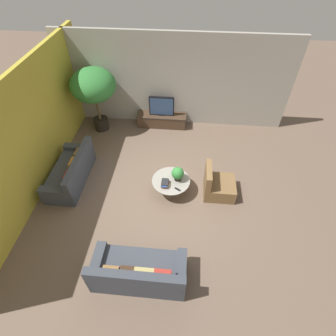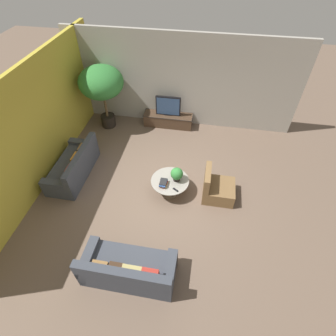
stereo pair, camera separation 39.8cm
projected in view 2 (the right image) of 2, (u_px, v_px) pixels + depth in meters
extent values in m
plane|color=brown|center=(162.00, 189.00, 7.11)|extent=(24.00, 24.00, 0.00)
cube|color=#A39E93|center=(181.00, 81.00, 8.32)|extent=(7.40, 0.12, 3.00)
cube|color=gold|center=(36.00, 127.00, 6.59)|extent=(0.12, 7.40, 3.00)
cube|color=#473323|center=(168.00, 120.00, 9.05)|extent=(1.64, 0.48, 0.43)
cube|color=#2D2823|center=(168.00, 115.00, 8.91)|extent=(1.67, 0.50, 0.02)
cube|color=black|center=(168.00, 106.00, 8.66)|extent=(0.82, 0.08, 0.67)
cube|color=navy|center=(168.00, 107.00, 8.63)|extent=(0.76, 0.00, 0.60)
cube|color=black|center=(168.00, 114.00, 8.89)|extent=(0.25, 0.13, 0.02)
cylinder|color=#756656|center=(170.00, 191.00, 7.05)|extent=(0.54, 0.54, 0.02)
cylinder|color=#756656|center=(170.00, 186.00, 6.92)|extent=(0.10, 0.10, 0.41)
cylinder|color=gray|center=(170.00, 181.00, 6.77)|extent=(0.99, 0.99, 0.02)
cube|color=#3D424C|center=(73.00, 168.00, 7.37)|extent=(0.84, 1.87, 0.42)
cube|color=#3D424C|center=(81.00, 159.00, 7.03)|extent=(0.16, 1.87, 0.42)
cube|color=#3D424C|center=(84.00, 148.00, 7.91)|extent=(0.84, 0.20, 0.54)
cube|color=#3D424C|center=(59.00, 189.00, 6.75)|extent=(0.84, 0.20, 0.54)
cube|color=olive|center=(82.00, 150.00, 7.40)|extent=(0.13, 0.31, 0.29)
cube|color=orange|center=(76.00, 160.00, 7.09)|extent=(0.13, 0.34, 0.31)
cube|color=#B23328|center=(69.00, 171.00, 6.81)|extent=(0.17, 0.30, 0.28)
cube|color=#3D424C|center=(129.00, 269.00, 5.33)|extent=(1.87, 0.84, 0.42)
cube|color=#3D424C|center=(122.00, 277.00, 4.79)|extent=(1.87, 0.16, 0.42)
cube|color=#3D424C|center=(170.00, 275.00, 5.18)|extent=(0.20, 0.84, 0.54)
cube|color=#3D424C|center=(90.00, 261.00, 5.39)|extent=(0.20, 0.84, 0.54)
cube|color=#B23328|center=(149.00, 274.00, 4.88)|extent=(0.36, 0.17, 0.34)
cube|color=tan|center=(133.00, 271.00, 4.92)|extent=(0.37, 0.17, 0.35)
cube|color=#422D1E|center=(117.00, 269.00, 4.98)|extent=(0.29, 0.15, 0.27)
cube|color=olive|center=(101.00, 266.00, 5.02)|extent=(0.30, 0.16, 0.29)
cube|color=brown|center=(218.00, 191.00, 6.81)|extent=(0.80, 0.76, 0.40)
cube|color=brown|center=(207.00, 178.00, 6.55)|extent=(0.14, 0.76, 0.46)
cylinder|color=black|center=(108.00, 120.00, 9.05)|extent=(0.48, 0.48, 0.40)
cylinder|color=brown|center=(106.00, 106.00, 8.66)|extent=(0.08, 0.08, 0.71)
ellipsoid|color=#337F38|center=(101.00, 82.00, 8.06)|extent=(1.39, 1.39, 1.00)
cylinder|color=black|center=(177.00, 179.00, 6.74)|extent=(0.18, 0.18, 0.09)
sphere|color=#337F38|center=(177.00, 174.00, 6.61)|extent=(0.32, 0.32, 0.32)
cube|color=gold|center=(163.00, 185.00, 6.64)|extent=(0.20, 0.23, 0.03)
cube|color=#A32823|center=(164.00, 184.00, 6.62)|extent=(0.20, 0.28, 0.03)
cube|color=#2D4C84|center=(163.00, 183.00, 6.60)|extent=(0.18, 0.29, 0.04)
cube|color=#232326|center=(163.00, 182.00, 6.59)|extent=(0.17, 0.24, 0.02)
cube|color=black|center=(176.00, 190.00, 6.53)|extent=(0.16, 0.12, 0.02)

